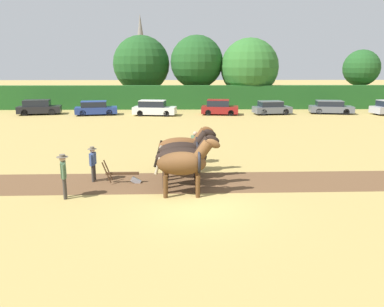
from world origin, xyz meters
name	(u,v)px	position (x,y,z in m)	size (l,w,h in m)	color
ground_plane	(199,204)	(0.00, 0.00, 0.00)	(240.00, 240.00, 0.00)	#A88E4C
plowed_furrow_strip	(69,184)	(-5.71, 2.64, 0.00)	(33.49, 3.06, 0.01)	brown
hedgerow	(189,97)	(0.00, 31.56, 1.39)	(57.45, 1.27, 2.78)	#1E511E
tree_far_left	(141,64)	(-6.08, 36.43, 5.25)	(7.25, 7.25, 8.89)	#423323
tree_left	(197,62)	(1.05, 34.97, 5.50)	(6.60, 6.60, 8.82)	brown
tree_center_left	(249,67)	(7.52, 33.85, 4.85)	(7.12, 7.12, 8.42)	#4C3823
tree_center	(361,68)	(21.43, 33.71, 4.77)	(4.46, 4.46, 7.02)	#423323
church_spire	(141,50)	(-9.79, 69.57, 8.18)	(2.41, 2.41, 15.63)	gray
draft_horse_lead_left	(184,163)	(-0.55, 1.03, 1.35)	(2.69, 1.02, 2.40)	#513319
draft_horse_lead_right	(184,157)	(-0.56, 2.16, 1.32)	(2.88, 0.91, 2.35)	black
draft_horse_trail_left	(184,151)	(-0.57, 3.28, 1.33)	(2.80, 0.91, 2.40)	black
draft_horse_trail_right	(183,146)	(-0.60, 4.41, 1.33)	(2.84, 0.89, 2.35)	brown
plow	(125,176)	(-3.18, 2.68, 0.32)	(1.70, 0.47, 1.13)	#4C331E
farmer_at_plow	(93,162)	(-4.67, 3.01, 0.92)	(0.40, 0.63, 1.60)	#38332D
farmer_beside_team	(195,145)	(0.03, 6.09, 1.02)	(0.45, 0.59, 1.74)	#38332D
farmer_onlooker_left	(64,173)	(-5.27, 0.77, 1.06)	(0.45, 0.67, 1.79)	#38332D
parked_car_far_left	(39,107)	(-16.04, 26.76, 0.75)	(4.62, 2.62, 1.56)	black
parked_car_left	(96,108)	(-9.88, 26.15, 0.71)	(4.55, 2.53, 1.47)	navy
parked_car_center_left	(154,108)	(-3.72, 25.70, 0.76)	(4.59, 2.32, 1.59)	silver
parked_car_center	(219,108)	(3.16, 26.16, 0.76)	(4.03, 2.27, 1.60)	maroon
parked_car_center_right	(271,108)	(8.76, 26.35, 0.69)	(4.13, 2.34, 1.43)	#565B66
parked_car_right	(331,107)	(15.28, 26.79, 0.69)	(4.73, 2.53, 1.42)	#565B66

